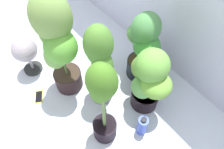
{
  "coord_description": "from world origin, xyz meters",
  "views": [
    {
      "loc": [
        0.85,
        -0.45,
        1.75
      ],
      "look_at": [
        0.05,
        0.18,
        0.34
      ],
      "focal_mm": 34.88,
      "sensor_mm": 36.0,
      "label": 1
    }
  ],
  "objects": [
    {
      "name": "ground_plane",
      "position": [
        0.0,
        0.0,
        0.0
      ],
      "size": [
        8.0,
        8.0,
        0.0
      ],
      "primitive_type": "plane",
      "color": "silver",
      "rests_on": "ground"
    },
    {
      "name": "potted_plant_back_center",
      "position": [
        -0.0,
        0.55,
        0.41
      ],
      "size": [
        0.44,
        0.36,
        0.72
      ],
      "color": "black",
      "rests_on": "ground"
    },
    {
      "name": "potted_plant_center",
      "position": [
        -0.02,
        0.11,
        0.49
      ],
      "size": [
        0.35,
        0.28,
        0.84
      ],
      "color": "slate",
      "rests_on": "ground"
    },
    {
      "name": "potted_plant_back_right",
      "position": [
        0.28,
        0.36,
        0.38
      ],
      "size": [
        0.44,
        0.34,
        0.67
      ],
      "color": "black",
      "rests_on": "ground"
    },
    {
      "name": "potted_plant_front_right",
      "position": [
        0.27,
        -0.08,
        0.51
      ],
      "size": [
        0.28,
        0.24,
        0.9
      ],
      "color": "black",
      "rests_on": "ground"
    },
    {
      "name": "potted_plant_front_left",
      "position": [
        -0.3,
        -0.06,
        0.6
      ],
      "size": [
        0.44,
        0.39,
        1.01
      ],
      "color": "#2E1E20",
      "rests_on": "ground"
    },
    {
      "name": "cell_phone",
      "position": [
        -0.36,
        -0.36,
        0.0
      ],
      "size": [
        0.16,
        0.13,
        0.01
      ],
      "rotation": [
        0.0,
        0.0,
        -2.09
      ],
      "color": "#D2D246",
      "rests_on": "ground"
    },
    {
      "name": "floor_fan",
      "position": [
        -0.69,
        -0.25,
        0.27
      ],
      "size": [
        0.28,
        0.28,
        0.41
      ],
      "rotation": [
        0.0,
        0.0,
        -0.24
      ],
      "color": "#232724",
      "rests_on": "ground"
    },
    {
      "name": "nutrient_bottle",
      "position": [
        0.46,
        0.16,
        0.11
      ],
      "size": [
        0.08,
        0.08,
        0.23
      ],
      "color": "blue",
      "rests_on": "ground"
    }
  ]
}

